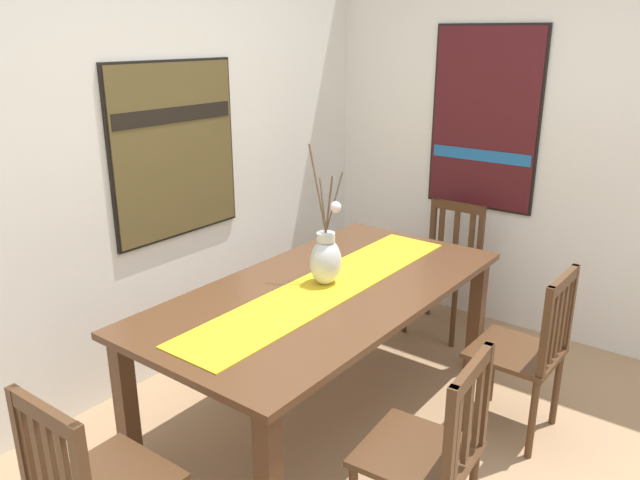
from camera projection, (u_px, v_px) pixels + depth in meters
ground_plane at (434, 478)px, 2.96m from camera, size 6.40×6.40×0.03m
wall_back at (159, 152)px, 3.59m from camera, size 6.40×0.12×2.70m
wall_side at (583, 142)px, 3.92m from camera, size 0.12×6.40×2.70m
dining_table at (326, 304)px, 3.23m from camera, size 2.07×1.04×0.76m
table_runner at (326, 287)px, 3.19m from camera, size 1.90×0.36×0.01m
centerpiece_vase at (326, 258)px, 3.19m from camera, size 0.21×0.22×0.72m
chair_0 at (446, 265)px, 4.30m from camera, size 0.43×0.43×0.89m
chair_2 at (528, 349)px, 3.13m from camera, size 0.43×0.43×0.92m
chair_3 at (430, 453)px, 2.38m from camera, size 0.45×0.45×0.90m
painting_on_back_wall at (175, 150)px, 3.59m from camera, size 0.90×0.05×1.02m
painting_on_side_wall at (485, 119)px, 4.21m from camera, size 0.05×0.77×1.24m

